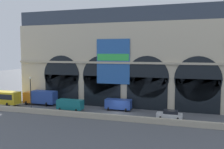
# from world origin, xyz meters

# --- Properties ---
(ground_plane) EXTENTS (200.00, 200.00, 0.00)m
(ground_plane) POSITION_xyz_m (0.00, 0.00, 0.00)
(ground_plane) COLOR #54565B
(quay_parapet_wall) EXTENTS (90.00, 0.70, 0.97)m
(quay_parapet_wall) POSITION_xyz_m (0.00, -4.44, 0.48)
(quay_parapet_wall) COLOR #B2A891
(quay_parapet_wall) RESTS_ON ground
(station_building) EXTENTS (50.01, 5.08, 20.84)m
(station_building) POSITION_xyz_m (0.03, 7.32, 10.14)
(station_building) COLOR beige
(station_building) RESTS_ON ground
(box_truck_west) EXTENTS (7.50, 2.91, 3.12)m
(box_truck_west) POSITION_xyz_m (-18.38, 2.63, 1.70)
(box_truck_west) COLOR orange
(box_truck_west) RESTS_ON ground
(van_midwest) EXTENTS (5.20, 2.48, 2.20)m
(van_midwest) POSITION_xyz_m (-9.60, -0.44, 1.25)
(van_midwest) COLOR #19727A
(van_midwest) RESTS_ON ground
(van_center) EXTENTS (5.20, 2.48, 2.20)m
(van_center) POSITION_xyz_m (-0.54, 2.76, 1.25)
(van_center) COLOR #28479E
(van_center) RESTS_ON ground
(car_mideast) EXTENTS (4.40, 2.22, 1.55)m
(car_mideast) POSITION_xyz_m (9.78, -0.82, 0.80)
(car_mideast) COLOR white
(car_mideast) RESTS_ON ground
(street_lamp_quayside) EXTENTS (0.44, 0.44, 6.90)m
(street_lamp_quayside) POSITION_xyz_m (-16.40, -3.64, 4.41)
(street_lamp_quayside) COLOR black
(street_lamp_quayside) RESTS_ON ground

